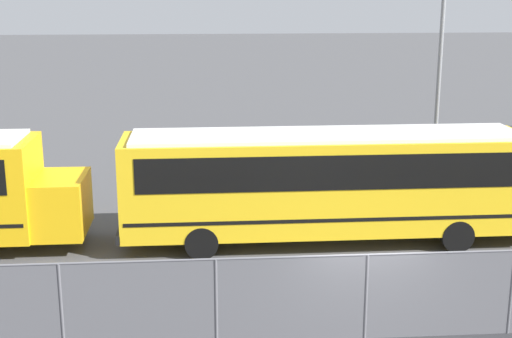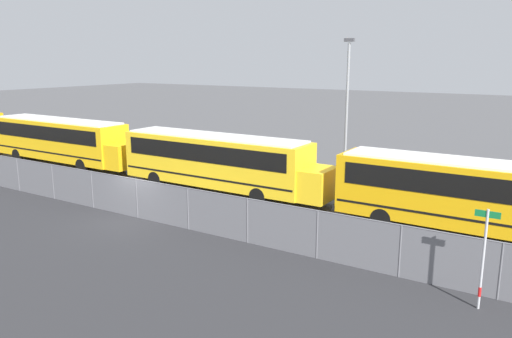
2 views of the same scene
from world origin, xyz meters
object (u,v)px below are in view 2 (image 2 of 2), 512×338
school_bus_2 (219,159)px  school_bus_3 (482,194)px  street_sign (483,257)px  light_pole (347,105)px  school_bus_1 (62,138)px

school_bus_2 → school_bus_3: size_ratio=1.00×
school_bus_3 → street_sign: size_ratio=4.15×
school_bus_3 → light_pole: bearing=143.3°
street_sign → light_pole: (-9.70, 13.15, 3.02)m
school_bus_1 → light_pole: (18.87, 6.09, 2.77)m
school_bus_2 → school_bus_3: bearing=-0.7°
street_sign → school_bus_3: bearing=98.8°
school_bus_1 → school_bus_3: 27.54m
school_bus_1 → school_bus_3: bearing=-0.7°
school_bus_1 → school_bus_2: bearing=-0.8°
school_bus_1 → street_sign: (28.57, -7.05, -0.25)m
street_sign → light_pole: light_pole is taller
school_bus_1 → street_sign: school_bus_1 is taller
school_bus_3 → school_bus_2: bearing=179.3°
school_bus_1 → school_bus_2: same height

